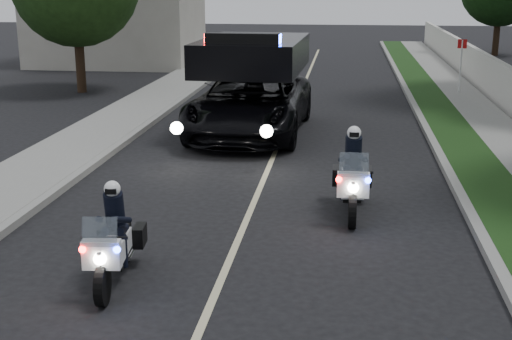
{
  "coord_description": "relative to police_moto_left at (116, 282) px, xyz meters",
  "views": [
    {
      "loc": [
        1.72,
        -9.31,
        4.29
      ],
      "look_at": [
        0.19,
        2.58,
        1.0
      ],
      "focal_mm": 48.97,
      "sensor_mm": 36.0,
      "label": 1
    }
  ],
  "objects": [
    {
      "name": "police_suv",
      "position": [
        0.61,
        10.28,
        0.0
      ],
      "size": [
        3.21,
        6.56,
        3.14
      ],
      "primitive_type": "imported",
      "rotation": [
        0.0,
        0.0,
        -0.03
      ],
      "color": "black",
      "rests_on": "ground"
    },
    {
      "name": "police_moto_left",
      "position": [
        0.0,
        0.0,
        0.0
      ],
      "size": [
        0.81,
        1.83,
        1.51
      ],
      "primitive_type": null,
      "rotation": [
        0.0,
        0.0,
        0.11
      ],
      "color": "silver",
      "rests_on": "ground"
    },
    {
      "name": "curb_right",
      "position": [
        5.63,
        10.21,
        0.07
      ],
      "size": [
        0.2,
        60.0,
        0.15
      ],
      "primitive_type": "cube",
      "color": "gray",
      "rests_on": "ground"
    },
    {
      "name": "curb_left",
      "position": [
        -2.57,
        10.21,
        0.07
      ],
      "size": [
        0.2,
        60.0,
        0.15
      ],
      "primitive_type": "cube",
      "color": "gray",
      "rests_on": "ground"
    },
    {
      "name": "ground",
      "position": [
        1.53,
        0.21,
        0.0
      ],
      "size": [
        120.0,
        120.0,
        0.0
      ],
      "primitive_type": "plane",
      "color": "black",
      "rests_on": "ground"
    },
    {
      "name": "tree_left_near",
      "position": [
        -6.98,
        17.0,
        0.0
      ],
      "size": [
        5.62,
        5.62,
        8.11
      ],
      "primitive_type": null,
      "rotation": [
        0.0,
        0.0,
        0.17
      ],
      "color": "#204216",
      "rests_on": "ground"
    },
    {
      "name": "cyclist",
      "position": [
        -0.77,
        23.32,
        0.0
      ],
      "size": [
        0.59,
        0.4,
        1.6
      ],
      "primitive_type": "imported",
      "rotation": [
        0.0,
        0.0,
        3.18
      ],
      "color": "black",
      "rests_on": "ground"
    },
    {
      "name": "tree_left_far",
      "position": [
        -8.35,
        25.86,
        0.0
      ],
      "size": [
        8.5,
        8.5,
        10.82
      ],
      "primitive_type": null,
      "rotation": [
        0.0,
        0.0,
        0.4
      ],
      "color": "black",
      "rests_on": "ground"
    },
    {
      "name": "tree_right_e",
      "position": [
        11.82,
        33.15,
        0.0
      ],
      "size": [
        4.88,
        4.88,
        7.59
      ],
      "primitive_type": null,
      "rotation": [
        0.0,
        0.0,
        0.07
      ],
      "color": "#133410",
      "rests_on": "ground"
    },
    {
      "name": "sidewalk_left",
      "position": [
        -3.67,
        10.21,
        0.08
      ],
      "size": [
        2.0,
        60.0,
        0.16
      ],
      "primitive_type": "cube",
      "color": "gray",
      "rests_on": "ground"
    },
    {
      "name": "sidewalk_right",
      "position": [
        7.63,
        10.21,
        0.08
      ],
      "size": [
        1.4,
        60.0,
        0.16
      ],
      "primitive_type": "cube",
      "color": "gray",
      "rests_on": "ground"
    },
    {
      "name": "bicycle",
      "position": [
        -0.77,
        23.32,
        0.0
      ],
      "size": [
        0.83,
        1.8,
        0.91
      ],
      "primitive_type": "imported",
      "rotation": [
        0.0,
        0.0,
        0.14
      ],
      "color": "black",
      "rests_on": "ground"
    },
    {
      "name": "sign_post",
      "position": [
        7.53,
        17.91,
        0.0
      ],
      "size": [
        0.41,
        0.41,
        2.2
      ],
      "primitive_type": null,
      "rotation": [
        0.0,
        0.0,
        -0.22
      ],
      "color": "#B4100C",
      "rests_on": "ground"
    },
    {
      "name": "lane_marking",
      "position": [
        1.53,
        10.21,
        0.0
      ],
      "size": [
        0.12,
        50.0,
        0.01
      ],
      "primitive_type": "cube",
      "color": "#BFB78C",
      "rests_on": "ground"
    },
    {
      "name": "police_moto_right",
      "position": [
        3.45,
        3.59,
        0.0
      ],
      "size": [
        0.69,
        1.96,
        1.66
      ],
      "primitive_type": null,
      "rotation": [
        0.0,
        0.0,
        0.0
      ],
      "color": "white",
      "rests_on": "ground"
    },
    {
      "name": "grass_verge",
      "position": [
        6.33,
        10.21,
        0.08
      ],
      "size": [
        1.2,
        60.0,
        0.16
      ],
      "primitive_type": "cube",
      "color": "#193814",
      "rests_on": "ground"
    }
  ]
}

